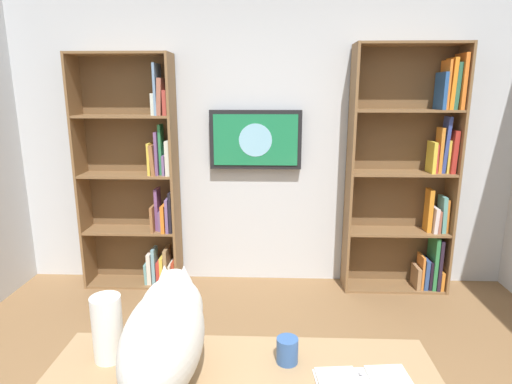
% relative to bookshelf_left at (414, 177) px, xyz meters
% --- Properties ---
extents(wall_back, '(4.52, 0.06, 2.70)m').
position_rel_bookshelf_left_xyz_m(wall_back, '(1.29, -0.16, 0.33)').
color(wall_back, silver).
rests_on(wall_back, ground).
extents(bookshelf_left, '(0.90, 0.28, 2.11)m').
position_rel_bookshelf_left_xyz_m(bookshelf_left, '(0.00, 0.00, 0.00)').
color(bookshelf_left, brown).
rests_on(bookshelf_left, ground).
extents(bookshelf_right, '(0.85, 0.28, 2.04)m').
position_rel_bookshelf_left_xyz_m(bookshelf_right, '(2.38, -0.00, -0.06)').
color(bookshelf_right, brown).
rests_on(bookshelf_right, ground).
extents(wall_mounted_tv, '(0.80, 0.07, 0.51)m').
position_rel_bookshelf_left_xyz_m(wall_mounted_tv, '(1.36, -0.08, 0.30)').
color(wall_mounted_tv, black).
extents(cat, '(0.26, 0.68, 0.35)m').
position_rel_bookshelf_left_xyz_m(cat, '(1.58, 2.30, -0.09)').
color(cat, white).
rests_on(cat, desk).
extents(paper_towel_roll, '(0.11, 0.11, 0.25)m').
position_rel_bookshelf_left_xyz_m(paper_towel_roll, '(1.82, 2.22, -0.14)').
color(paper_towel_roll, white).
rests_on(paper_towel_roll, desk).
extents(coffee_mug, '(0.08, 0.08, 0.10)m').
position_rel_bookshelf_left_xyz_m(coffee_mug, '(1.16, 2.22, -0.22)').
color(coffee_mug, '#335999').
rests_on(coffee_mug, desk).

